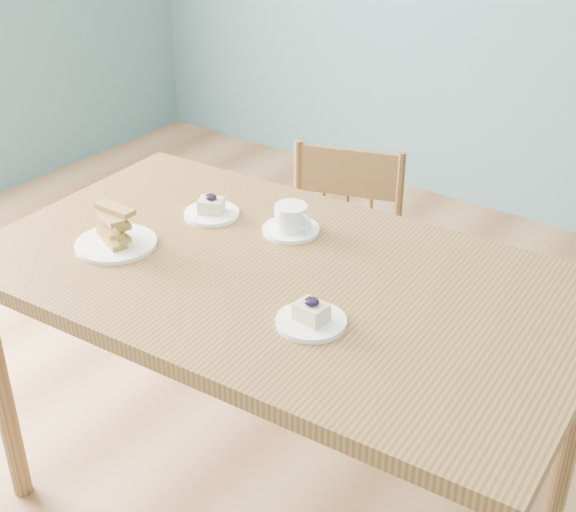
{
  "coord_description": "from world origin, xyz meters",
  "views": [
    {
      "loc": [
        1.07,
        -1.11,
        1.82
      ],
      "look_at": [
        0.03,
        0.3,
        0.83
      ],
      "focal_mm": 50.0,
      "sensor_mm": 36.0,
      "label": 1
    }
  ],
  "objects_px": {
    "dining_table": "(280,298)",
    "biscotti_plate": "(115,233)",
    "cheesecake_plate_near": "(311,317)",
    "cheesecake_plate_far": "(212,210)",
    "dining_chair": "(336,273)",
    "coffee_cup": "(291,221)"
  },
  "relations": [
    {
      "from": "cheesecake_plate_near",
      "to": "cheesecake_plate_far",
      "type": "relative_size",
      "value": 1.02
    },
    {
      "from": "coffee_cup",
      "to": "biscotti_plate",
      "type": "height_order",
      "value": "biscotti_plate"
    },
    {
      "from": "dining_table",
      "to": "biscotti_plate",
      "type": "xyz_separation_m",
      "value": [
        -0.42,
        -0.15,
        0.12
      ]
    },
    {
      "from": "cheesecake_plate_far",
      "to": "biscotti_plate",
      "type": "xyz_separation_m",
      "value": [
        -0.09,
        -0.28,
        0.02
      ]
    },
    {
      "from": "cheesecake_plate_far",
      "to": "coffee_cup",
      "type": "bearing_deg",
      "value": 12.95
    },
    {
      "from": "cheesecake_plate_near",
      "to": "coffee_cup",
      "type": "relative_size",
      "value": 1.02
    },
    {
      "from": "dining_chair",
      "to": "biscotti_plate",
      "type": "relative_size",
      "value": 3.98
    },
    {
      "from": "dining_table",
      "to": "coffee_cup",
      "type": "xyz_separation_m",
      "value": [
        -0.1,
        0.19,
        0.11
      ]
    },
    {
      "from": "dining_table",
      "to": "cheesecake_plate_near",
      "type": "xyz_separation_m",
      "value": [
        0.2,
        -0.14,
        0.1
      ]
    },
    {
      "from": "dining_table",
      "to": "dining_chair",
      "type": "relative_size",
      "value": 1.87
    },
    {
      "from": "dining_table",
      "to": "biscotti_plate",
      "type": "bearing_deg",
      "value": -164.27
    },
    {
      "from": "dining_table",
      "to": "cheesecake_plate_far",
      "type": "xyz_separation_m",
      "value": [
        -0.34,
        0.13,
        0.1
      ]
    },
    {
      "from": "dining_table",
      "to": "dining_chair",
      "type": "height_order",
      "value": "dining_chair"
    },
    {
      "from": "cheesecake_plate_near",
      "to": "biscotti_plate",
      "type": "bearing_deg",
      "value": -179.31
    },
    {
      "from": "cheesecake_plate_far",
      "to": "dining_table",
      "type": "bearing_deg",
      "value": -21.22
    },
    {
      "from": "biscotti_plate",
      "to": "dining_chair",
      "type": "bearing_deg",
      "value": 75.72
    },
    {
      "from": "dining_chair",
      "to": "coffee_cup",
      "type": "bearing_deg",
      "value": -93.16
    },
    {
      "from": "dining_table",
      "to": "cheesecake_plate_far",
      "type": "relative_size",
      "value": 10.17
    },
    {
      "from": "dining_table",
      "to": "cheesecake_plate_near",
      "type": "relative_size",
      "value": 9.93
    },
    {
      "from": "biscotti_plate",
      "to": "cheesecake_plate_near",
      "type": "bearing_deg",
      "value": 0.69
    },
    {
      "from": "dining_table",
      "to": "biscotti_plate",
      "type": "height_order",
      "value": "biscotti_plate"
    },
    {
      "from": "coffee_cup",
      "to": "biscotti_plate",
      "type": "xyz_separation_m",
      "value": [
        -0.32,
        -0.34,
        0.0
      ]
    }
  ]
}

